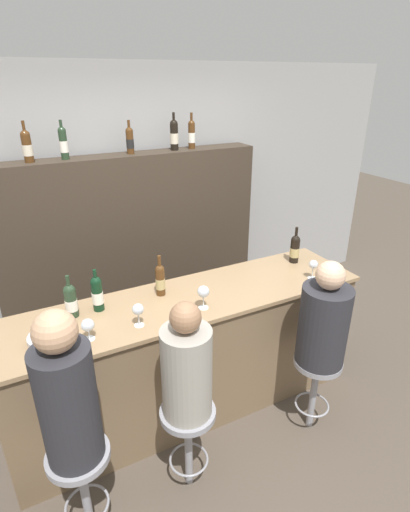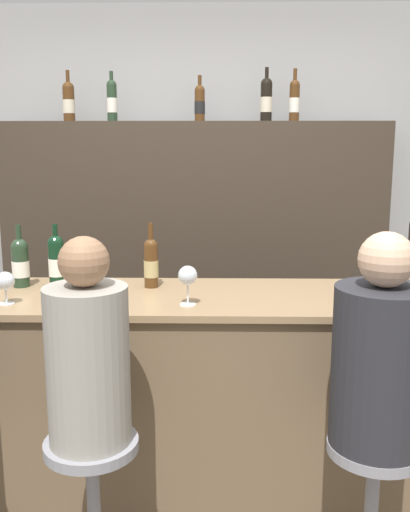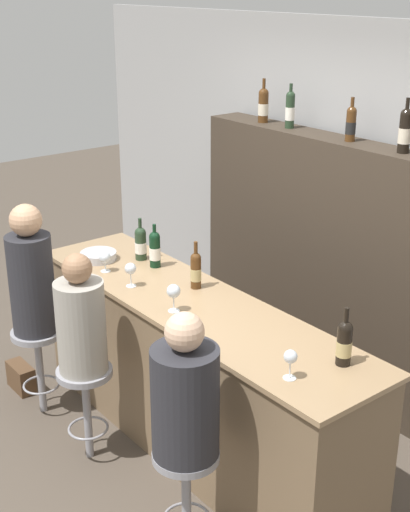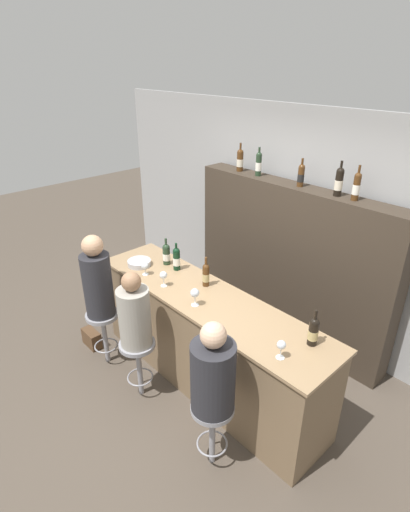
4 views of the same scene
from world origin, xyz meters
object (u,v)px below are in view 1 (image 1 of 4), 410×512
at_px(wine_glass_2, 203,292).
at_px(bar_stool_right, 316,375).
at_px(wine_bottle_backbar_4, 192,134).
at_px(bar_stool_left, 81,471).
at_px(wine_bottle_backbar_0, 27,146).
at_px(wine_glass_1, 138,310).
at_px(wine_glass_3, 313,265).
at_px(wine_bottle_backbar_1, 63,143).
at_px(guest_seated_left, 67,396).
at_px(metal_bowl, 50,339).
at_px(wine_bottle_backbar_3, 174,135).
at_px(wine_bottle_counter_0, 71,300).
at_px(wine_bottle_counter_1, 97,293).
at_px(guest_seated_right, 324,321).
at_px(wine_glass_0, 88,326).
at_px(wine_bottle_counter_2, 160,279).
at_px(wine_bottle_counter_3, 295,249).
at_px(wine_bottle_backbar_2, 130,140).
at_px(bar_stool_middle, 188,427).
at_px(guest_seated_middle, 187,368).

xyz_separation_m(wine_glass_2, bar_stool_right, (0.69, -0.44, -0.65)).
bearing_deg(wine_bottle_backbar_4, bar_stool_left, -130.36).
bearing_deg(wine_bottle_backbar_0, wine_glass_1, -75.48).
distance_m(wine_glass_1, wine_glass_3, 1.42).
bearing_deg(wine_bottle_backbar_1, guest_seated_left, -102.81).
bearing_deg(metal_bowl, wine_bottle_backbar_3, 43.84).
bearing_deg(wine_bottle_backbar_3, metal_bowl, -136.16).
distance_m(wine_bottle_counter_0, wine_glass_2, 0.87).
distance_m(wine_bottle_counter_1, guest_seated_right, 1.54).
height_order(wine_bottle_backbar_4, guest_seated_right, wine_bottle_backbar_4).
bearing_deg(wine_bottle_backbar_3, wine_glass_2, -106.85).
height_order(wine_bottle_backbar_3, guest_seated_right, wine_bottle_backbar_3).
bearing_deg(wine_bottle_counter_0, wine_bottle_backbar_3, 42.21).
xyz_separation_m(wine_bottle_counter_1, wine_glass_0, (-0.13, -0.31, -0.03)).
height_order(wine_bottle_counter_1, wine_bottle_counter_2, wine_bottle_counter_2).
height_order(wine_bottle_backbar_0, wine_glass_2, wine_bottle_backbar_0).
height_order(wine_bottle_counter_3, guest_seated_left, guest_seated_left).
bearing_deg(wine_bottle_counter_0, wine_bottle_backbar_2, 54.01).
relative_size(wine_bottle_backbar_3, wine_glass_2, 1.98).
bearing_deg(wine_bottle_counter_3, guest_seated_right, -114.11).
relative_size(wine_bottle_backbar_1, wine_bottle_backbar_3, 0.94).
xyz_separation_m(wine_bottle_backbar_0, guest_seated_right, (1.53, -1.88, -1.01)).
distance_m(wine_bottle_counter_2, wine_bottle_backbar_3, 1.54).
bearing_deg(wine_bottle_backbar_0, guest_seated_left, -94.49).
relative_size(wine_glass_0, bar_stool_right, 0.23).
bearing_deg(bar_stool_right, metal_bowl, 163.13).
relative_size(wine_bottle_backbar_3, bar_stool_right, 0.54).
bearing_deg(wine_bottle_backbar_3, wine_glass_0, -130.00).
height_order(wine_bottle_backbar_1, wine_bottle_backbar_2, wine_bottle_backbar_1).
bearing_deg(wine_bottle_counter_0, wine_bottle_backbar_1, 77.14).
relative_size(wine_bottle_counter_1, guest_seated_right, 0.39).
xyz_separation_m(guest_seated_left, bar_stool_right, (1.68, 0.00, -0.54)).
distance_m(wine_bottle_counter_3, wine_glass_1, 1.52).
xyz_separation_m(wine_bottle_backbar_4, metal_bowl, (-1.61, -1.37, -0.92)).
xyz_separation_m(wine_glass_0, wine_glass_1, (0.31, 0.00, 0.02)).
height_order(wine_bottle_counter_2, wine_bottle_backbar_3, wine_bottle_backbar_3).
xyz_separation_m(wine_bottle_backbar_4, bar_stool_left, (-1.60, -1.88, -1.48)).
relative_size(wine_bottle_backbar_3, bar_stool_middle, 0.54).
distance_m(wine_bottle_backbar_2, wine_glass_1, 1.73).
bearing_deg(guest_seated_right, bar_stool_right, 153.43).
xyz_separation_m(wine_bottle_counter_3, guest_seated_right, (-0.33, -0.75, -0.18)).
distance_m(guest_seated_middle, guest_seated_right, 1.03).
height_order(wine_bottle_counter_1, metal_bowl, wine_bottle_counter_1).
distance_m(wine_glass_3, bar_stool_middle, 1.51).
relative_size(wine_bottle_counter_2, wine_glass_0, 2.19).
relative_size(wine_glass_1, guest_seated_left, 0.18).
bearing_deg(bar_stool_right, wine_glass_2, 147.76).
distance_m(wine_glass_3, guest_seated_left, 1.99).
bearing_deg(guest_seated_right, wine_bottle_counter_2, 139.78).
height_order(wine_bottle_backbar_3, wine_glass_1, wine_bottle_backbar_3).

